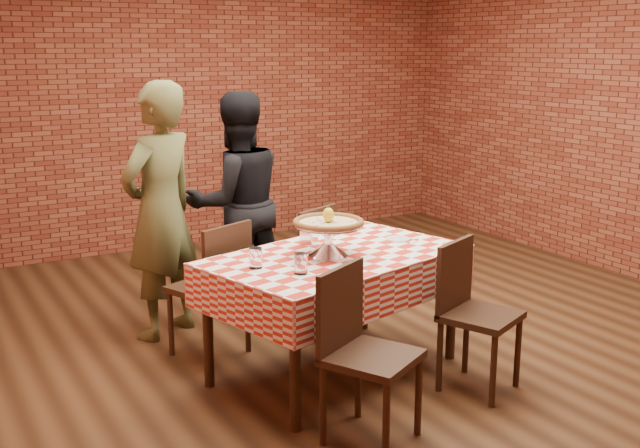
# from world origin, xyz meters

# --- Properties ---
(ground) EXTENTS (6.00, 6.00, 0.00)m
(ground) POSITION_xyz_m (0.00, 0.00, 0.00)
(ground) COLOR black
(ground) RESTS_ON ground
(back_wall) EXTENTS (5.50, 0.00, 5.50)m
(back_wall) POSITION_xyz_m (0.00, 3.00, 1.45)
(back_wall) COLOR maroon
(back_wall) RESTS_ON ground
(table) EXTENTS (1.71, 1.27, 0.75)m
(table) POSITION_xyz_m (-0.52, -0.43, 0.38)
(table) COLOR #341E12
(table) RESTS_ON ground
(tablecloth) EXTENTS (1.75, 1.32, 0.26)m
(tablecloth) POSITION_xyz_m (-0.52, -0.43, 0.63)
(tablecloth) COLOR red
(tablecloth) RESTS_ON table
(pizza_stand) EXTENTS (0.59, 0.59, 0.19)m
(pizza_stand) POSITION_xyz_m (-0.57, -0.44, 0.85)
(pizza_stand) COLOR silver
(pizza_stand) RESTS_ON tablecloth
(pizza) EXTENTS (0.59, 0.59, 0.03)m
(pizza) POSITION_xyz_m (-0.57, -0.44, 0.95)
(pizza) COLOR beige
(pizza) RESTS_ON pizza_stand
(lemon) EXTENTS (0.09, 0.09, 0.09)m
(lemon) POSITION_xyz_m (-0.57, -0.44, 1.00)
(lemon) COLOR yellow
(lemon) RESTS_ON pizza
(water_glass_left) EXTENTS (0.09, 0.09, 0.12)m
(water_glass_left) POSITION_xyz_m (-0.89, -0.69, 0.82)
(water_glass_left) COLOR white
(water_glass_left) RESTS_ON tablecloth
(water_glass_right) EXTENTS (0.09, 0.09, 0.12)m
(water_glass_right) POSITION_xyz_m (-1.06, -0.47, 0.82)
(water_glass_right) COLOR white
(water_glass_right) RESTS_ON tablecloth
(side_plate) EXTENTS (0.19, 0.19, 0.01)m
(side_plate) POSITION_xyz_m (0.00, -0.35, 0.76)
(side_plate) COLOR white
(side_plate) RESTS_ON tablecloth
(sweetener_packet_a) EXTENTS (0.06, 0.05, 0.00)m
(sweetener_packet_a) POSITION_xyz_m (0.05, -0.44, 0.76)
(sweetener_packet_a) COLOR white
(sweetener_packet_a) RESTS_ON tablecloth
(sweetener_packet_b) EXTENTS (0.06, 0.04, 0.00)m
(sweetener_packet_b) POSITION_xyz_m (0.11, -0.38, 0.76)
(sweetener_packet_b) COLOR white
(sweetener_packet_b) RESTS_ON tablecloth
(condiment_caddy) EXTENTS (0.13, 0.13, 0.14)m
(condiment_caddy) POSITION_xyz_m (-0.54, -0.14, 0.83)
(condiment_caddy) COLOR silver
(condiment_caddy) RESTS_ON tablecloth
(chair_near_left) EXTENTS (0.56, 0.56, 0.90)m
(chair_near_left) POSITION_xyz_m (-0.79, -1.25, 0.45)
(chair_near_left) COLOR #341E12
(chair_near_left) RESTS_ON ground
(chair_near_right) EXTENTS (0.52, 0.52, 0.87)m
(chair_near_right) POSITION_xyz_m (0.09, -1.06, 0.44)
(chair_near_right) COLOR #341E12
(chair_near_right) RESTS_ON ground
(chair_far_left) EXTENTS (0.54, 0.54, 0.89)m
(chair_far_left) POSITION_xyz_m (-1.08, 0.22, 0.45)
(chair_far_left) COLOR #341E12
(chair_far_left) RESTS_ON ground
(chair_far_right) EXTENTS (0.53, 0.53, 0.89)m
(chair_far_right) POSITION_xyz_m (-0.33, 0.41, 0.44)
(chair_far_right) COLOR #341E12
(chair_far_right) RESTS_ON ground
(diner_olive) EXTENTS (0.76, 0.67, 1.76)m
(diner_olive) POSITION_xyz_m (-1.22, 0.71, 0.88)
(diner_olive) COLOR brown
(diner_olive) RESTS_ON ground
(diner_black) EXTENTS (0.83, 0.66, 1.65)m
(diner_black) POSITION_xyz_m (-0.56, 0.93, 0.83)
(diner_black) COLOR black
(diner_black) RESTS_ON ground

